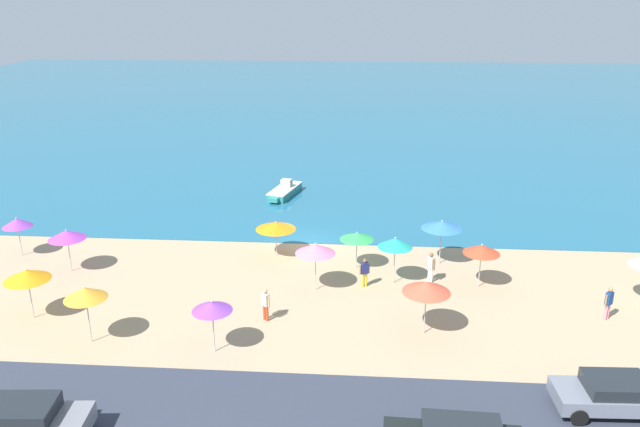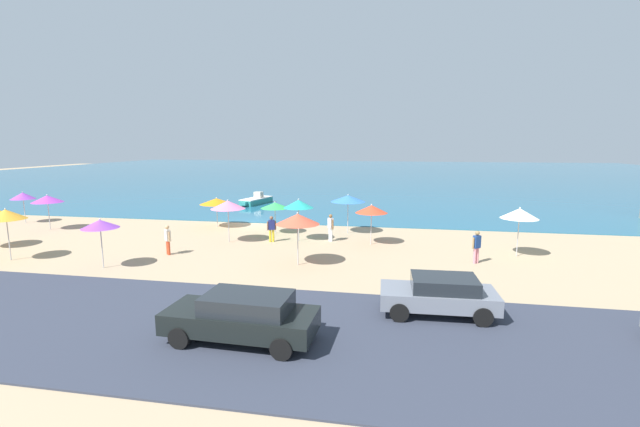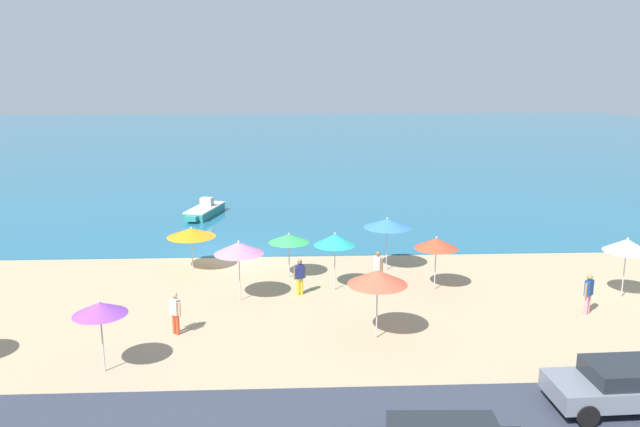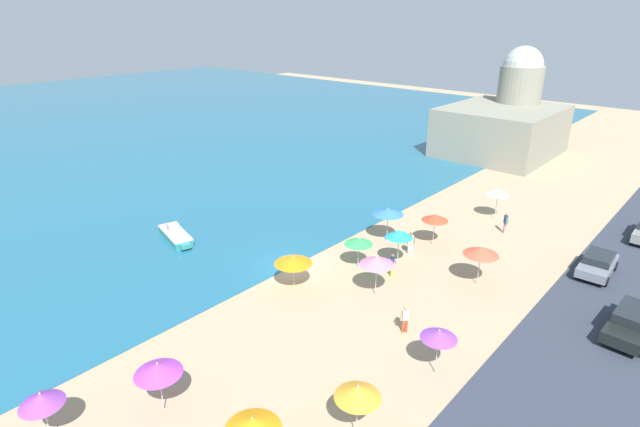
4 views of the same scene
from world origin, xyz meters
The scene contains 22 objects.
ground_plane centered at (0.00, 0.00, 0.00)m, with size 160.00×160.00×0.00m, color tan.
sea centered at (0.00, 55.00, 0.03)m, with size 150.00×110.00×0.05m, color #21607F.
coastal_road centered at (0.00, -18.00, 0.03)m, with size 80.00×8.00×0.06m, color #303544.
beach_umbrella_0 centered at (0.97, -6.24, 2.30)m, with size 2.08×2.08×2.62m.
beach_umbrella_1 centered at (6.24, -10.31, 2.31)m, with size 2.16×2.16×2.64m.
beach_umbrella_2 centered at (-2.90, -12.50, 2.16)m, with size 1.73×1.73×2.44m.
beach_umbrella_3 centered at (5.07, -5.13, 2.30)m, with size 1.84×1.84×2.62m.
beach_umbrella_4 centered at (-1.67, -1.94, 1.87)m, with size 2.35×2.35×2.15m.
beach_umbrella_5 centered at (-16.66, -2.97, 2.05)m, with size 1.70×1.70×2.37m.
beach_umbrella_6 centered at (-12.76, -4.91, 2.16)m, with size 2.03×2.03×2.48m.
beach_umbrella_7 centered at (9.51, -5.30, 2.13)m, with size 1.90×1.90×2.43m.
beach_umbrella_8 centered at (-8.53, -12.12, 2.39)m, with size 1.86×1.86×2.72m.
beach_umbrella_9 centered at (17.33, -6.63, 2.31)m, with size 1.93×1.93×2.66m.
beach_umbrella_11 centered at (3.05, -3.32, 1.89)m, with size 1.89×1.89×2.15m.
beach_umbrella_12 centered at (7.79, -2.40, 2.34)m, with size 2.29×2.29×2.63m.
bather_0 centered at (-1.11, -9.64, 0.91)m, with size 0.46×0.40×1.62m.
bather_1 centered at (3.51, -5.71, 0.89)m, with size 0.52×0.36×1.59m.
bather_2 centered at (7.02, -4.89, 0.94)m, with size 0.40×0.45×1.68m.
bather_3 centered at (14.96, -8.43, 0.93)m, with size 0.47×0.40×1.66m.
parked_car_0 centered at (12.53, -15.56, 0.79)m, with size 4.01×2.02×1.35m.
parked_car_2 centered at (6.52, -18.72, 0.84)m, with size 4.63×2.08×1.47m.
skiff_nearshore centered at (-2.62, 9.48, 0.40)m, with size 2.36×4.54×1.15m.
Camera 2 is at (10.99, -30.26, 5.98)m, focal length 24.00 mm.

